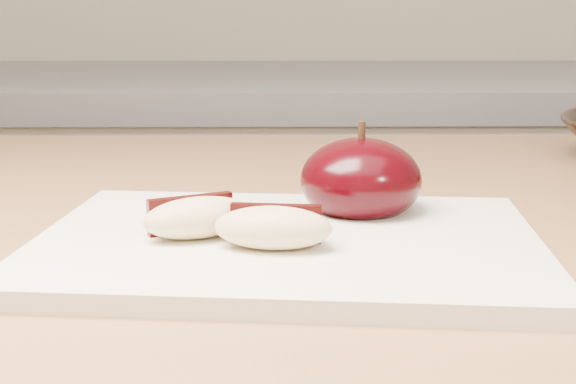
{
  "coord_description": "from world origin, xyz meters",
  "views": [
    {
      "loc": [
        -0.06,
        -0.05,
        1.04
      ],
      "look_at": [
        -0.05,
        0.38,
        0.94
      ],
      "focal_mm": 50.0,
      "sensor_mm": 36.0,
      "label": 1
    }
  ],
  "objects": [
    {
      "name": "cutting_board",
      "position": [
        -0.05,
        0.38,
        0.91
      ],
      "size": [
        0.3,
        0.23,
        0.01
      ],
      "primitive_type": "cube",
      "rotation": [
        0.0,
        0.0,
        -0.1
      ],
      "color": "silver",
      "rests_on": "island_counter"
    },
    {
      "name": "apple_wedge_b",
      "position": [
        -0.06,
        0.36,
        0.92
      ],
      "size": [
        0.07,
        0.04,
        0.02
      ],
      "rotation": [
        0.0,
        0.0,
        -0.12
      ],
      "color": "beige",
      "rests_on": "cutting_board"
    },
    {
      "name": "apple_wedge_a",
      "position": [
        -0.1,
        0.38,
        0.92
      ],
      "size": [
        0.07,
        0.05,
        0.02
      ],
      "rotation": [
        0.0,
        0.0,
        0.44
      ],
      "color": "beige",
      "rests_on": "cutting_board"
    },
    {
      "name": "back_cabinet",
      "position": [
        0.0,
        1.2,
        0.47
      ],
      "size": [
        2.4,
        0.62,
        0.94
      ],
      "color": "silver",
      "rests_on": "ground"
    },
    {
      "name": "apple_half",
      "position": [
        -0.01,
        0.44,
        0.93
      ],
      "size": [
        0.1,
        0.1,
        0.06
      ],
      "rotation": [
        0.0,
        0.0,
        -0.36
      ],
      "color": "black",
      "rests_on": "cutting_board"
    }
  ]
}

